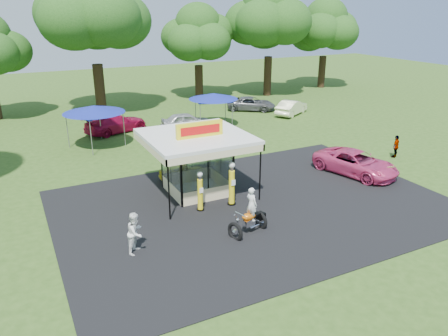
{
  "coord_description": "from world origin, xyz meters",
  "views": [
    {
      "loc": [
        -10.81,
        -15.91,
        9.89
      ],
      "look_at": [
        -0.81,
        4.0,
        1.58
      ],
      "focal_mm": 35.0,
      "sensor_mm": 36.0,
      "label": 1
    }
  ],
  "objects_px": {
    "bg_car_d": "(251,104)",
    "tent_east": "(213,96)",
    "gas_pump_right": "(232,185)",
    "kiosk_car": "(183,172)",
    "pink_sedan": "(356,163)",
    "gas_station_kiosk": "(197,162)",
    "bg_car_b": "(116,123)",
    "gas_pump_left": "(200,192)",
    "spectator_east_b": "(396,146)",
    "spectator_west": "(136,233)",
    "a_frame_sign": "(387,173)",
    "bg_car_c": "(187,121)",
    "tent_west": "(94,110)",
    "bg_car_e": "(291,107)",
    "motorcycle": "(250,215)"
  },
  "relations": [
    {
      "from": "gas_pump_right",
      "to": "bg_car_c",
      "type": "xyz_separation_m",
      "value": [
        3.51,
        14.94,
        -0.43
      ]
    },
    {
      "from": "spectator_east_b",
      "to": "spectator_west",
      "type": "bearing_deg",
      "value": -13.26
    },
    {
      "from": "gas_pump_right",
      "to": "tent_west",
      "type": "xyz_separation_m",
      "value": [
        -4.24,
        13.51,
        1.66
      ]
    },
    {
      "from": "bg_car_e",
      "to": "kiosk_car",
      "type": "bearing_deg",
      "value": 94.36
    },
    {
      "from": "bg_car_d",
      "to": "tent_east",
      "type": "xyz_separation_m",
      "value": [
        -6.13,
        -4.06,
        1.98
      ]
    },
    {
      "from": "bg_car_b",
      "to": "tent_east",
      "type": "height_order",
      "value": "tent_east"
    },
    {
      "from": "pink_sedan",
      "to": "spectator_west",
      "type": "relative_size",
      "value": 2.88
    },
    {
      "from": "gas_station_kiosk",
      "to": "bg_car_d",
      "type": "relative_size",
      "value": 1.13
    },
    {
      "from": "a_frame_sign",
      "to": "bg_car_c",
      "type": "bearing_deg",
      "value": 117.33
    },
    {
      "from": "spectator_east_b",
      "to": "pink_sedan",
      "type": "bearing_deg",
      "value": -10.67
    },
    {
      "from": "gas_pump_left",
      "to": "bg_car_e",
      "type": "distance_m",
      "value": 22.44
    },
    {
      "from": "spectator_east_b",
      "to": "bg_car_c",
      "type": "bearing_deg",
      "value": -77.41
    },
    {
      "from": "kiosk_car",
      "to": "spectator_west",
      "type": "height_order",
      "value": "spectator_west"
    },
    {
      "from": "gas_pump_right",
      "to": "tent_west",
      "type": "relative_size",
      "value": 0.54
    },
    {
      "from": "bg_car_b",
      "to": "spectator_east_b",
      "type": "bearing_deg",
      "value": -153.05
    },
    {
      "from": "gas_pump_left",
      "to": "bg_car_d",
      "type": "xyz_separation_m",
      "value": [
        13.84,
        18.75,
        -0.37
      ]
    },
    {
      "from": "kiosk_car",
      "to": "spectator_west",
      "type": "distance_m",
      "value": 8.44
    },
    {
      "from": "pink_sedan",
      "to": "bg_car_d",
      "type": "height_order",
      "value": "pink_sedan"
    },
    {
      "from": "bg_car_c",
      "to": "kiosk_car",
      "type": "bearing_deg",
      "value": 165.1
    },
    {
      "from": "spectator_west",
      "to": "bg_car_b",
      "type": "xyz_separation_m",
      "value": [
        3.79,
        19.18,
        -0.15
      ]
    },
    {
      "from": "gas_pump_left",
      "to": "spectator_east_b",
      "type": "height_order",
      "value": "gas_pump_left"
    },
    {
      "from": "gas_pump_right",
      "to": "pink_sedan",
      "type": "height_order",
      "value": "gas_pump_right"
    },
    {
      "from": "kiosk_car",
      "to": "tent_east",
      "type": "bearing_deg",
      "value": -34.04
    },
    {
      "from": "gas_pump_right",
      "to": "kiosk_car",
      "type": "distance_m",
      "value": 4.7
    },
    {
      "from": "pink_sedan",
      "to": "tent_east",
      "type": "xyz_separation_m",
      "value": [
        -3.02,
        14.26,
        1.91
      ]
    },
    {
      "from": "kiosk_car",
      "to": "bg_car_b",
      "type": "distance_m",
      "value": 12.32
    },
    {
      "from": "gas_pump_left",
      "to": "spectator_east_b",
      "type": "bearing_deg",
      "value": 6.1
    },
    {
      "from": "bg_car_c",
      "to": "tent_east",
      "type": "xyz_separation_m",
      "value": [
        2.45,
        -0.15,
        1.92
      ]
    },
    {
      "from": "pink_sedan",
      "to": "bg_car_d",
      "type": "xyz_separation_m",
      "value": [
        3.11,
        18.32,
        -0.07
      ]
    },
    {
      "from": "gas_pump_left",
      "to": "tent_east",
      "type": "height_order",
      "value": "tent_east"
    },
    {
      "from": "a_frame_sign",
      "to": "bg_car_e",
      "type": "xyz_separation_m",
      "value": [
        4.58,
        16.57,
        0.24
      ]
    },
    {
      "from": "gas_pump_left",
      "to": "kiosk_car",
      "type": "distance_m",
      "value": 4.56
    },
    {
      "from": "a_frame_sign",
      "to": "bg_car_e",
      "type": "bearing_deg",
      "value": 79.8
    },
    {
      "from": "spectator_west",
      "to": "bg_car_e",
      "type": "relative_size",
      "value": 0.43
    },
    {
      "from": "spectator_west",
      "to": "spectator_east_b",
      "type": "distance_m",
      "value": 19.94
    },
    {
      "from": "gas_pump_left",
      "to": "bg_car_c",
      "type": "height_order",
      "value": "gas_pump_left"
    },
    {
      "from": "gas_pump_left",
      "to": "kiosk_car",
      "type": "bearing_deg",
      "value": 79.91
    },
    {
      "from": "gas_pump_right",
      "to": "spectator_west",
      "type": "bearing_deg",
      "value": -157.97
    },
    {
      "from": "bg_car_d",
      "to": "tent_west",
      "type": "relative_size",
      "value": 1.07
    },
    {
      "from": "motorcycle",
      "to": "tent_west",
      "type": "xyz_separation_m",
      "value": [
        -3.62,
        16.53,
        1.92
      ]
    },
    {
      "from": "tent_west",
      "to": "bg_car_b",
      "type": "bearing_deg",
      "value": 56.05
    },
    {
      "from": "gas_station_kiosk",
      "to": "bg_car_b",
      "type": "height_order",
      "value": "gas_station_kiosk"
    },
    {
      "from": "gas_pump_right",
      "to": "gas_station_kiosk",
      "type": "bearing_deg",
      "value": 112.2
    },
    {
      "from": "bg_car_c",
      "to": "tent_west",
      "type": "relative_size",
      "value": 0.96
    },
    {
      "from": "gas_pump_right",
      "to": "bg_car_c",
      "type": "height_order",
      "value": "gas_pump_right"
    },
    {
      "from": "motorcycle",
      "to": "spectator_west",
      "type": "relative_size",
      "value": 1.25
    },
    {
      "from": "kiosk_car",
      "to": "gas_station_kiosk",
      "type": "bearing_deg",
      "value": -180.0
    },
    {
      "from": "motorcycle",
      "to": "tent_east",
      "type": "height_order",
      "value": "tent_east"
    },
    {
      "from": "gas_pump_right",
      "to": "a_frame_sign",
      "type": "relative_size",
      "value": 2.57
    },
    {
      "from": "kiosk_car",
      "to": "spectator_east_b",
      "type": "relative_size",
      "value": 1.79
    }
  ]
}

